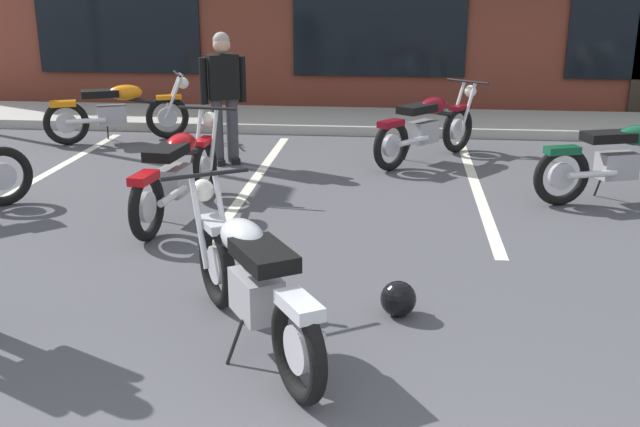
{
  "coord_description": "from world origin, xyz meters",
  "views": [
    {
      "loc": [
        0.37,
        -1.69,
        2.33
      ],
      "look_at": [
        -0.21,
        3.86,
        0.55
      ],
      "focal_mm": 41.75,
      "sensor_mm": 36.0,
      "label": 1
    }
  ],
  "objects_px": {
    "motorcycle_foreground_classic": "(251,280)",
    "motorcycle_blue_standard": "(178,172)",
    "motorcycle_red_sportbike": "(119,110)",
    "helmet_on_pavement": "(398,299)",
    "person_in_black_shirt": "(223,90)",
    "motorcycle_black_cruiser": "(428,126)",
    "motorcycle_silver_naked": "(626,159)"
  },
  "relations": [
    {
      "from": "motorcycle_foreground_classic",
      "to": "person_in_black_shirt",
      "type": "relative_size",
      "value": 1.11
    },
    {
      "from": "motorcycle_black_cruiser",
      "to": "person_in_black_shirt",
      "type": "xyz_separation_m",
      "value": [
        -2.61,
        -0.42,
        0.49
      ]
    },
    {
      "from": "motorcycle_red_sportbike",
      "to": "motorcycle_foreground_classic",
      "type": "bearing_deg",
      "value": -62.57
    },
    {
      "from": "motorcycle_black_cruiser",
      "to": "helmet_on_pavement",
      "type": "bearing_deg",
      "value": -94.18
    },
    {
      "from": "motorcycle_red_sportbike",
      "to": "motorcycle_blue_standard",
      "type": "relative_size",
      "value": 0.94
    },
    {
      "from": "motorcycle_foreground_classic",
      "to": "motorcycle_red_sportbike",
      "type": "distance_m",
      "value": 6.84
    },
    {
      "from": "motorcycle_silver_naked",
      "to": "motorcycle_blue_standard",
      "type": "xyz_separation_m",
      "value": [
        -4.62,
        -1.03,
        0.0
      ]
    },
    {
      "from": "motorcycle_blue_standard",
      "to": "motorcycle_silver_naked",
      "type": "bearing_deg",
      "value": 12.52
    },
    {
      "from": "motorcycle_black_cruiser",
      "to": "motorcycle_silver_naked",
      "type": "relative_size",
      "value": 0.87
    },
    {
      "from": "motorcycle_silver_naked",
      "to": "person_in_black_shirt",
      "type": "relative_size",
      "value": 1.22
    },
    {
      "from": "motorcycle_silver_naked",
      "to": "motorcycle_blue_standard",
      "type": "relative_size",
      "value": 0.97
    },
    {
      "from": "motorcycle_foreground_classic",
      "to": "motorcycle_blue_standard",
      "type": "height_order",
      "value": "same"
    },
    {
      "from": "motorcycle_blue_standard",
      "to": "motorcycle_foreground_classic",
      "type": "bearing_deg",
      "value": -64.66
    },
    {
      "from": "motorcycle_foreground_classic",
      "to": "person_in_black_shirt",
      "type": "xyz_separation_m",
      "value": [
        -1.3,
        4.92,
        0.49
      ]
    },
    {
      "from": "motorcycle_black_cruiser",
      "to": "motorcycle_silver_naked",
      "type": "height_order",
      "value": "same"
    },
    {
      "from": "motorcycle_blue_standard",
      "to": "person_in_black_shirt",
      "type": "relative_size",
      "value": 1.26
    },
    {
      "from": "motorcycle_red_sportbike",
      "to": "motorcycle_black_cruiser",
      "type": "height_order",
      "value": "same"
    },
    {
      "from": "person_in_black_shirt",
      "to": "motorcycle_blue_standard",
      "type": "bearing_deg",
      "value": -88.92
    },
    {
      "from": "motorcycle_black_cruiser",
      "to": "motorcycle_blue_standard",
      "type": "relative_size",
      "value": 0.84
    },
    {
      "from": "person_in_black_shirt",
      "to": "motorcycle_black_cruiser",
      "type": "bearing_deg",
      "value": 9.06
    },
    {
      "from": "motorcycle_red_sportbike",
      "to": "person_in_black_shirt",
      "type": "xyz_separation_m",
      "value": [
        1.85,
        -1.15,
        0.49
      ]
    },
    {
      "from": "motorcycle_foreground_classic",
      "to": "helmet_on_pavement",
      "type": "xyz_separation_m",
      "value": [
        0.96,
        0.55,
        -0.33
      ]
    },
    {
      "from": "motorcycle_red_sportbike",
      "to": "helmet_on_pavement",
      "type": "distance_m",
      "value": 6.89
    },
    {
      "from": "motorcycle_silver_naked",
      "to": "person_in_black_shirt",
      "type": "distance_m",
      "value": 4.85
    },
    {
      "from": "motorcycle_foreground_classic",
      "to": "motorcycle_red_sportbike",
      "type": "relative_size",
      "value": 0.94
    },
    {
      "from": "motorcycle_red_sportbike",
      "to": "person_in_black_shirt",
      "type": "relative_size",
      "value": 1.18
    },
    {
      "from": "helmet_on_pavement",
      "to": "person_in_black_shirt",
      "type": "bearing_deg",
      "value": 117.36
    },
    {
      "from": "motorcycle_silver_naked",
      "to": "helmet_on_pavement",
      "type": "xyz_separation_m",
      "value": [
        -2.4,
        -3.14,
        -0.33
      ]
    },
    {
      "from": "motorcycle_red_sportbike",
      "to": "helmet_on_pavement",
      "type": "xyz_separation_m",
      "value": [
        4.11,
        -5.52,
        -0.33
      ]
    },
    {
      "from": "motorcycle_foreground_classic",
      "to": "motorcycle_blue_standard",
      "type": "relative_size",
      "value": 0.88
    },
    {
      "from": "motorcycle_red_sportbike",
      "to": "motorcycle_silver_naked",
      "type": "height_order",
      "value": "same"
    },
    {
      "from": "person_in_black_shirt",
      "to": "motorcycle_red_sportbike",
      "type": "bearing_deg",
      "value": 148.07
    }
  ]
}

